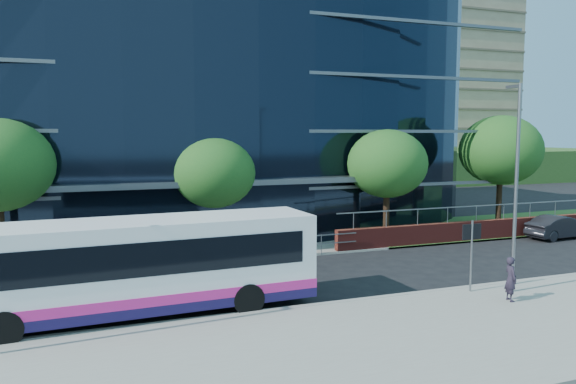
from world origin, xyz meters
name	(u,v)px	position (x,y,z in m)	size (l,w,h in m)	color
ground	(348,296)	(0.00, 0.00, 0.00)	(200.00, 200.00, 0.00)	black
pavement_near	(422,337)	(0.00, -5.00, 0.07)	(80.00, 8.00, 0.15)	gray
kerb	(360,301)	(0.00, -1.00, 0.08)	(80.00, 0.25, 0.16)	gray
yellow_line_outer	(358,301)	(0.00, -0.80, 0.01)	(80.00, 0.08, 0.01)	gold
yellow_line_inner	(356,300)	(0.00, -0.65, 0.01)	(80.00, 0.08, 0.01)	gold
far_forecourt	(154,251)	(-6.00, 11.00, 0.05)	(50.00, 8.00, 0.10)	gray
glass_office	(161,108)	(-4.00, 20.85, 8.00)	(44.00, 23.10, 16.00)	black
guard_railings	(120,254)	(-8.00, 7.00, 0.82)	(24.00, 0.05, 1.10)	slate
apartment_block	(367,101)	(32.00, 57.21, 11.11)	(60.00, 42.00, 30.00)	#2D511E
street_sign	(472,241)	(4.50, -1.59, 2.15)	(0.85, 0.09, 2.80)	slate
tree_far_b	(214,173)	(-3.00, 9.50, 4.21)	(4.29, 4.29, 6.05)	black
tree_far_c	(387,164)	(7.00, 9.00, 4.54)	(4.62, 4.62, 6.51)	black
tree_far_d	(501,150)	(16.00, 10.00, 5.19)	(5.28, 5.28, 7.44)	black
tree_dist_e	(377,148)	(24.00, 40.00, 4.54)	(4.62, 4.62, 6.51)	black
tree_dist_f	(475,149)	(40.00, 42.00, 4.21)	(4.29, 4.29, 6.05)	black
streetlight_east	(516,182)	(6.00, -2.17, 4.44)	(0.15, 0.77, 8.00)	slate
city_bus	(140,266)	(-7.79, 0.30, 1.78)	(12.48, 3.36, 3.35)	white
parked_car	(559,227)	(17.22, 6.18, 0.70)	(1.49, 4.26, 1.40)	black
pedestrian	(511,279)	(5.05, -3.14, 0.97)	(0.60, 0.39, 1.64)	#241D2B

